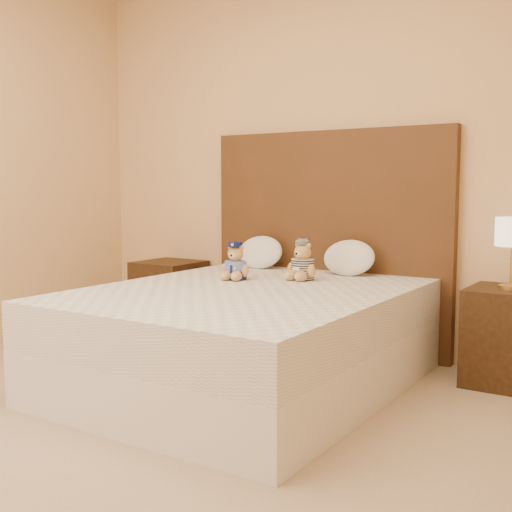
# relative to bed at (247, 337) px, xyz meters

# --- Properties ---
(ground) EXTENTS (4.00, 4.50, 0.00)m
(ground) POSITION_rel_bed_xyz_m (0.00, -1.20, -0.28)
(ground) COLOR tan
(ground) RESTS_ON ground
(room_walls) EXTENTS (4.04, 4.52, 2.72)m
(room_walls) POSITION_rel_bed_xyz_m (0.00, -0.74, 1.53)
(room_walls) COLOR #DEB179
(room_walls) RESTS_ON ground
(bed) EXTENTS (1.60, 2.00, 0.55)m
(bed) POSITION_rel_bed_xyz_m (0.00, 0.00, 0.00)
(bed) COLOR white
(bed) RESTS_ON ground
(headboard) EXTENTS (1.75, 0.08, 1.50)m
(headboard) POSITION_rel_bed_xyz_m (0.00, 1.01, 0.47)
(headboard) COLOR #502B18
(headboard) RESTS_ON ground
(nightstand_left) EXTENTS (0.45, 0.45, 0.55)m
(nightstand_left) POSITION_rel_bed_xyz_m (-1.25, 0.80, -0.00)
(nightstand_left) COLOR #392512
(nightstand_left) RESTS_ON ground
(nightstand_right) EXTENTS (0.45, 0.45, 0.55)m
(nightstand_right) POSITION_rel_bed_xyz_m (1.25, 0.80, -0.00)
(nightstand_right) COLOR #392512
(nightstand_right) RESTS_ON ground
(teddy_police) EXTENTS (0.23, 0.22, 0.23)m
(teddy_police) POSITION_rel_bed_xyz_m (-0.26, 0.26, 0.39)
(teddy_police) COLOR tan
(teddy_police) RESTS_ON bed
(teddy_prisoner) EXTENTS (0.24, 0.23, 0.24)m
(teddy_prisoner) POSITION_rel_bed_xyz_m (0.10, 0.47, 0.39)
(teddy_prisoner) COLOR tan
(teddy_prisoner) RESTS_ON bed
(pillow_left) EXTENTS (0.35, 0.23, 0.25)m
(pillow_left) POSITION_rel_bed_xyz_m (-0.44, 0.83, 0.40)
(pillow_left) COLOR white
(pillow_left) RESTS_ON bed
(pillow_right) EXTENTS (0.35, 0.23, 0.25)m
(pillow_right) POSITION_rel_bed_xyz_m (0.24, 0.83, 0.40)
(pillow_right) COLOR white
(pillow_right) RESTS_ON bed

